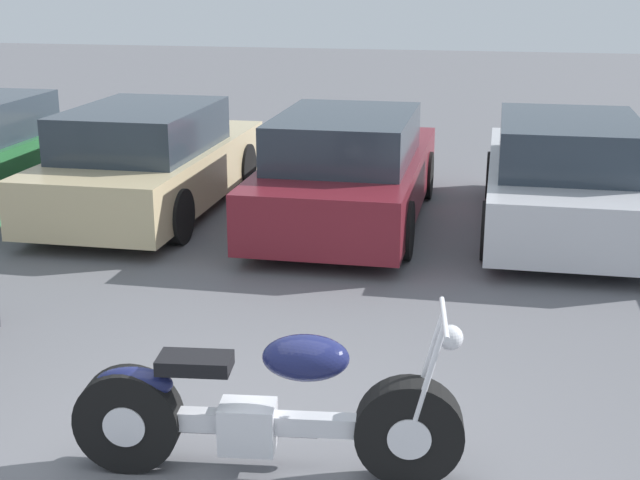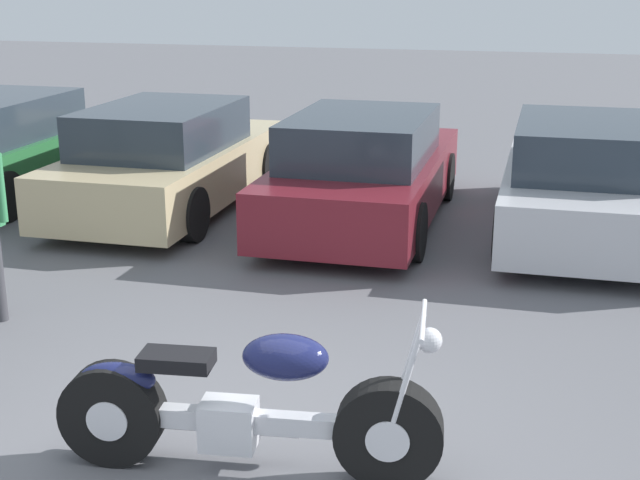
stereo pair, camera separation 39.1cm
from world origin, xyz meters
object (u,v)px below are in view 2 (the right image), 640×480
object	(u,v)px
parked_car_champagne	(170,160)
parked_car_silver	(584,181)
parked_car_maroon	(364,172)
parked_car_green	(3,147)
motorcycle	(243,409)

from	to	relation	value
parked_car_champagne	parked_car_silver	distance (m)	5.09
parked_car_maroon	parked_car_silver	xyz separation A→B (m)	(2.55, 0.17, 0.00)
parked_car_green	parked_car_maroon	distance (m)	5.10
parked_car_maroon	parked_car_champagne	bearing A→B (deg)	178.68
parked_car_green	parked_car_maroon	world-z (taller)	same
parked_car_maroon	parked_car_silver	world-z (taller)	same
motorcycle	parked_car_silver	size ratio (longest dim) A/B	0.55
motorcycle	parked_car_maroon	xyz separation A→B (m)	(-0.44, 5.68, 0.22)
parked_car_maroon	parked_car_silver	bearing A→B (deg)	3.72
parked_car_silver	motorcycle	bearing A→B (deg)	-109.84
parked_car_green	motorcycle	bearing A→B (deg)	-46.99
motorcycle	parked_car_champagne	size ratio (longest dim) A/B	0.55
parked_car_maroon	motorcycle	bearing A→B (deg)	-85.57
motorcycle	parked_car_maroon	world-z (taller)	parked_car_maroon
parked_car_champagne	parked_car_silver	xyz separation A→B (m)	(5.09, 0.11, 0.00)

